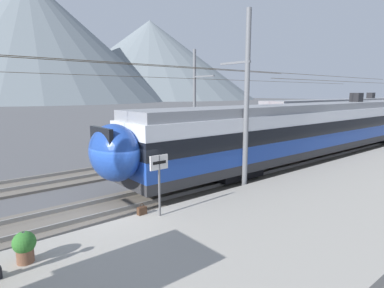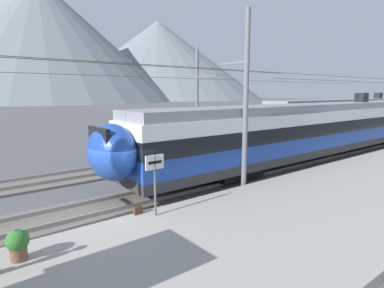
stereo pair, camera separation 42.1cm
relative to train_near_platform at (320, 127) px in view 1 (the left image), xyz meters
name	(u,v)px [view 1 (the left image)]	position (x,y,z in m)	size (l,w,h in m)	color
ground_plane	(121,215)	(-15.65, -0.76, -2.23)	(400.00, 400.00, 0.00)	#565659
platform_slab	(200,259)	(-15.65, -5.34, -2.06)	(120.00, 7.01, 0.34)	#A39E93
track_near	(112,208)	(-15.65, 0.00, -2.16)	(120.00, 3.00, 0.28)	#6B6359
track_far	(65,179)	(-15.65, 5.61, -2.16)	(120.00, 3.00, 0.28)	#6B6359
train_near_platform	(320,127)	(0.00, 0.00, 0.00)	(32.44, 2.92, 4.27)	#2D2D30
train_far_track	(350,113)	(16.84, 5.61, 0.00)	(32.99, 2.90, 4.27)	#2D2D30
catenary_mast_mid	(245,100)	(-9.56, -1.45, 2.03)	(39.44, 1.84, 8.26)	slate
catenary_mast_far_side	(196,99)	(-5.03, 7.49, 1.82)	(39.44, 2.32, 7.79)	slate
platform_sign	(159,172)	(-15.00, -2.45, -0.31)	(0.70, 0.08, 2.15)	#59595B
handbag_near_sign	(142,210)	(-15.42, -1.96, -1.74)	(0.32, 0.18, 0.40)	#472D1E
potted_plant_platform_edge	(24,245)	(-19.34, -2.87, -1.42)	(0.56, 0.56, 0.81)	brown
mountain_central_peak	(31,39)	(22.52, 170.89, 28.91)	(138.74, 138.74, 62.28)	slate
mountain_right_ridge	(150,60)	(100.44, 181.39, 24.17)	(142.83, 142.83, 52.80)	slate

